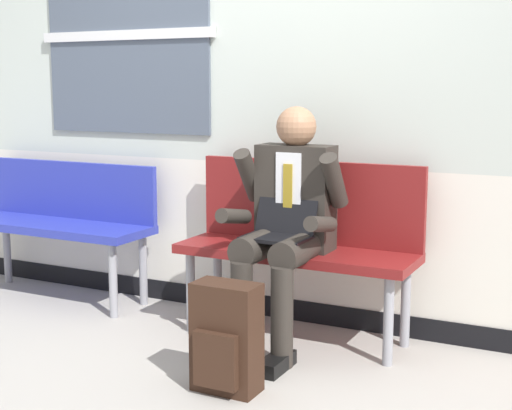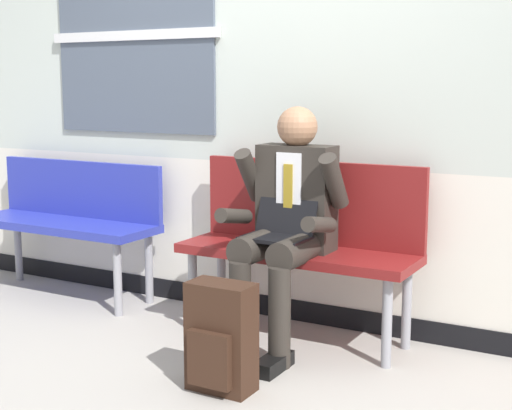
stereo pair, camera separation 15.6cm
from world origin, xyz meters
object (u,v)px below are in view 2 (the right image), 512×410
object	(u,v)px
bench_empty	(69,214)
person_seated	(286,221)
bench_with_person	(303,235)
backpack	(220,339)

from	to	relation	value
bench_empty	person_seated	size ratio (longest dim) A/B	1.04
bench_with_person	bench_empty	xyz separation A→B (m)	(-1.67, -0.01, -0.03)
backpack	bench_with_person	bearing A→B (deg)	90.81
bench_empty	backpack	world-z (taller)	bench_empty
bench_empty	backpack	bearing A→B (deg)	-26.72
bench_empty	backpack	xyz separation A→B (m)	(1.68, -0.85, -0.29)
bench_empty	person_seated	world-z (taller)	person_seated
bench_with_person	person_seated	distance (m)	0.23
bench_empty	backpack	size ratio (longest dim) A/B	2.63
person_seated	backpack	bearing A→B (deg)	-88.94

